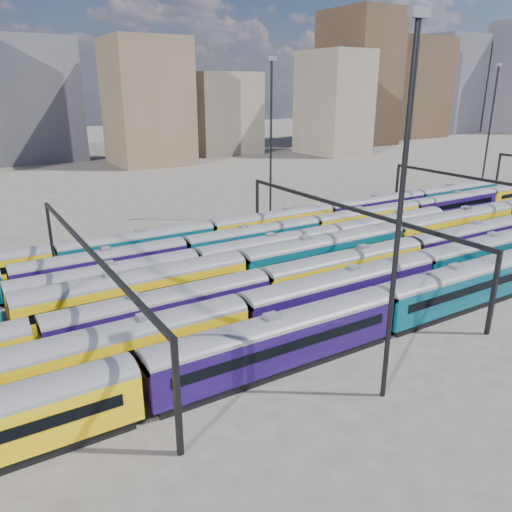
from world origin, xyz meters
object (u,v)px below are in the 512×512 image
rake_1 (242,314)px  rake_2 (263,285)px  rake_0 (278,336)px  mast_2 (400,208)px

rake_1 → rake_2: size_ratio=1.06×
rake_2 → rake_0: bearing=-116.4°
mast_2 → rake_0: bearing=123.0°
rake_2 → mast_2: size_ratio=4.92×
mast_2 → rake_2: bearing=88.6°
rake_0 → rake_2: (4.97, 10.00, -0.16)m
rake_1 → mast_2: bearing=-67.7°
rake_0 → mast_2: bearing=-57.0°
rake_0 → rake_2: rake_0 is taller
rake_2 → mast_2: (-0.42, -17.00, 11.25)m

